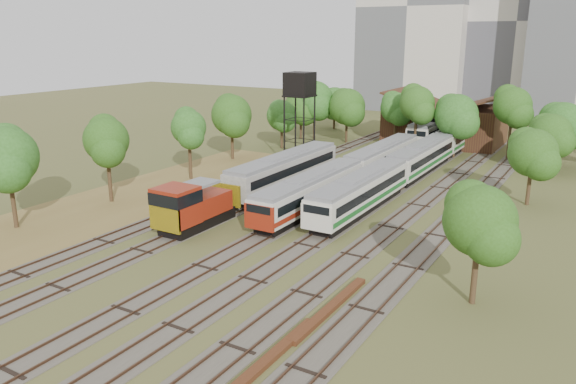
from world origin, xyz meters
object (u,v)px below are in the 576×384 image
Objects in this scene: railcar_red_set at (351,173)px; shunter_locomotive at (190,207)px; water_tower at (300,87)px; railcar_green_set at (422,158)px.

shunter_locomotive reaches higher than railcar_red_set.
railcar_red_set is 19.27m from shunter_locomotive.
shunter_locomotive is 0.73× the size of water_tower.
shunter_locomotive reaches higher than railcar_green_set.
water_tower is (-5.12, 27.03, 7.43)m from shunter_locomotive.
railcar_red_set is 4.26× the size of shunter_locomotive.
shunter_locomotive is at bearing -108.14° from railcar_red_set.
railcar_red_set is 16.06m from water_tower.
railcar_green_set is (4.00, 10.81, 0.04)m from railcar_red_set.
railcar_green_set is 30.79m from shunter_locomotive.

